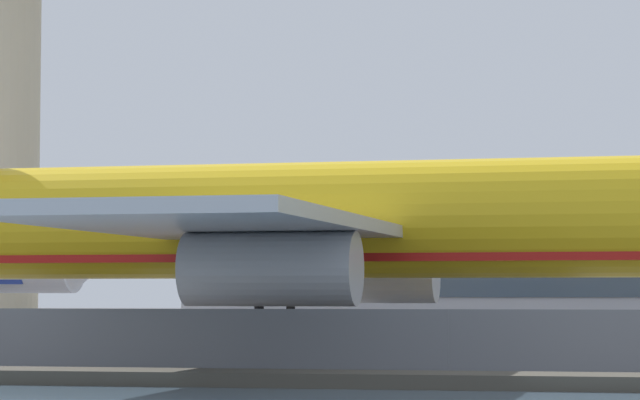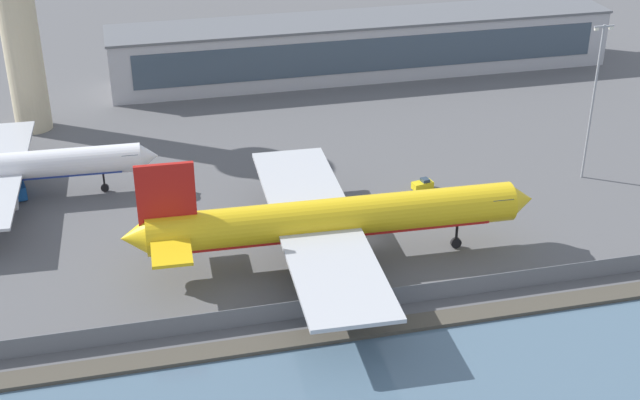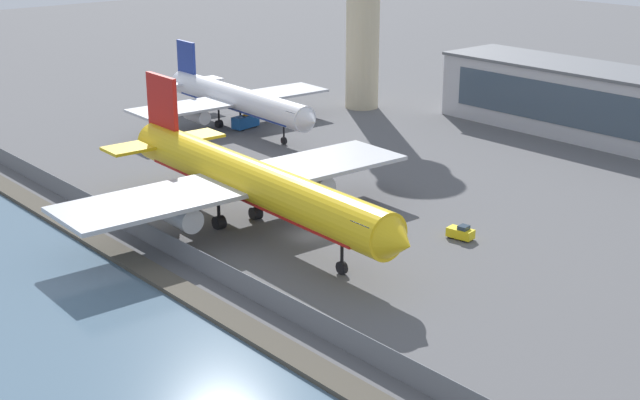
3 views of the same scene
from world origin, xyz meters
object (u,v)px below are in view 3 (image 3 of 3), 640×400
(passenger_jet_white, at_px, (236,99))
(baggage_tug, at_px, (461,233))
(cargo_jet_yellow, at_px, (248,181))
(ops_van, at_px, (246,121))

(passenger_jet_white, relative_size, baggage_tug, 13.06)
(cargo_jet_yellow, height_order, baggage_tug, cargo_jet_yellow)
(passenger_jet_white, xyz_separation_m, ops_van, (1.44, 1.09, -3.90))
(baggage_tug, bearing_deg, cargo_jet_yellow, -138.26)
(cargo_jet_yellow, bearing_deg, baggage_tug, 41.74)
(ops_van, bearing_deg, baggage_tug, -11.73)
(cargo_jet_yellow, xyz_separation_m, ops_van, (-41.63, 30.00, -4.98))
(baggage_tug, height_order, ops_van, ops_van)
(passenger_jet_white, distance_m, baggage_tug, 63.70)
(ops_van, bearing_deg, cargo_jet_yellow, -35.78)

